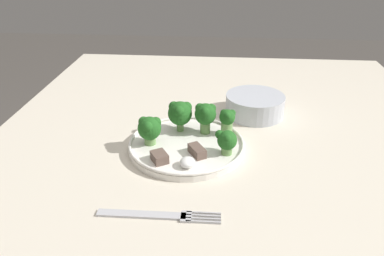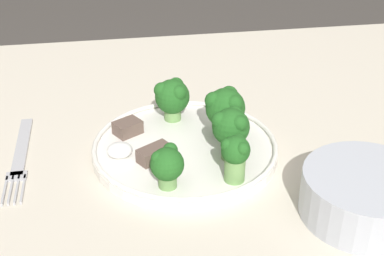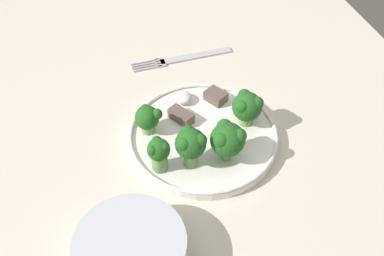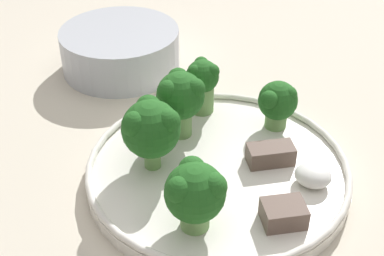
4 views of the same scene
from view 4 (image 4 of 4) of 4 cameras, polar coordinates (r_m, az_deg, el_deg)
The scene contains 11 objects.
table at distance 0.60m, azimuth 8.74°, elevation -8.47°, with size 1.32×1.01×0.77m.
dinner_plate at distance 0.47m, azimuth 2.76°, elevation -4.50°, with size 0.23×0.23×0.02m.
cream_bowl at distance 0.64m, azimuth -7.63°, elevation 8.21°, with size 0.14×0.14×0.05m.
broccoli_floret_near_rim_left at distance 0.45m, azimuth -4.42°, elevation 0.06°, with size 0.05×0.05×0.07m.
broccoli_floret_center_left at distance 0.40m, azimuth 0.32°, elevation -6.85°, with size 0.05×0.05×0.06m.
broccoli_floret_back_left at distance 0.53m, azimuth 1.16°, elevation 5.10°, with size 0.03×0.03×0.06m.
broccoli_floret_front_left at distance 0.49m, azimuth -1.24°, elevation 3.41°, with size 0.05×0.04×0.07m.
broccoli_floret_center_back at distance 0.51m, azimuth 9.01°, elevation 2.60°, with size 0.04×0.04×0.05m.
meat_slice_front_slice at distance 0.42m, azimuth 9.75°, elevation -8.97°, with size 0.04×0.04×0.02m.
meat_slice_middle_slice at distance 0.48m, azimuth 8.65°, elevation -2.86°, with size 0.05×0.04×0.02m.
sauce_dollop at distance 0.46m, azimuth 12.80°, elevation -4.97°, with size 0.03×0.03×0.02m.
Camera 4 is at (0.07, -0.42, 1.09)m, focal length 50.00 mm.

